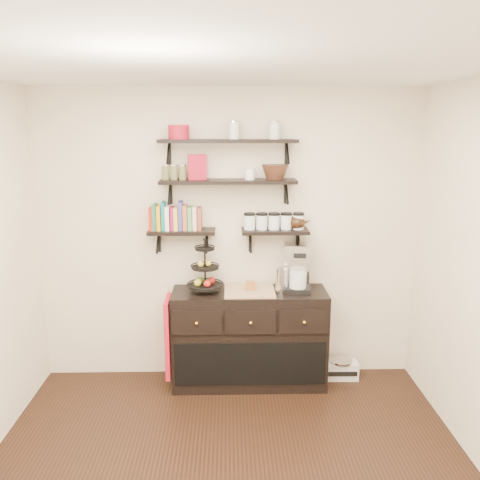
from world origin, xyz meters
name	(u,v)px	position (x,y,z in m)	size (l,w,h in m)	color
ceiling	(228,62)	(0.00, 0.00, 2.70)	(3.50, 3.50, 0.02)	white
back_wall	(229,237)	(0.00, 1.75, 1.35)	(3.50, 0.02, 2.70)	white
shelf_top	(228,141)	(0.00, 1.62, 2.23)	(1.20, 0.27, 0.23)	black
shelf_mid	(228,182)	(0.00, 1.62, 1.88)	(1.20, 0.27, 0.23)	black
shelf_low_left	(182,232)	(-0.42, 1.63, 1.43)	(0.60, 0.25, 0.23)	black
shelf_low_right	(275,232)	(0.42, 1.63, 1.43)	(0.60, 0.25, 0.23)	black
cookbooks	(176,217)	(-0.47, 1.63, 1.57)	(0.43, 0.15, 0.26)	red
glass_canisters	(274,222)	(0.41, 1.63, 1.51)	(0.54, 0.10, 0.13)	silver
sideboard	(249,338)	(0.19, 1.51, 0.45)	(1.40, 0.50, 0.92)	black
fruit_stand	(205,274)	(-0.21, 1.52, 1.06)	(0.32, 0.32, 0.47)	black
candle	(250,286)	(0.19, 1.51, 0.96)	(0.08, 0.08, 0.08)	#945522
coffee_maker	(297,268)	(0.62, 1.54, 1.11)	(0.27, 0.26, 0.44)	black
thermal_carafe	(282,280)	(0.48, 1.49, 1.01)	(0.11, 0.11, 0.22)	silver
apron	(169,337)	(-0.54, 1.41, 0.51)	(0.04, 0.31, 0.72)	#B0131E
radio	(341,369)	(1.07, 1.58, 0.09)	(0.32, 0.21, 0.19)	silver
recipe_box	(197,167)	(-0.27, 1.61, 2.01)	(0.16, 0.06, 0.22)	maroon
walnut_bowl	(275,172)	(0.41, 1.61, 1.96)	(0.24, 0.24, 0.13)	black
ramekins	(250,174)	(0.19, 1.61, 1.95)	(0.09, 0.09, 0.10)	white
teapot	(297,221)	(0.62, 1.63, 1.52)	(0.19, 0.14, 0.14)	black
red_pot	(179,132)	(-0.42, 1.61, 2.31)	(0.18, 0.18, 0.12)	maroon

